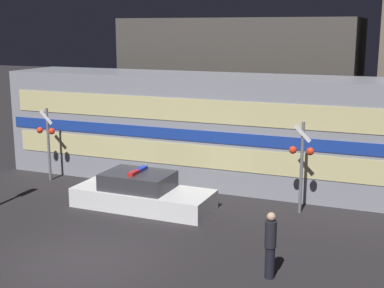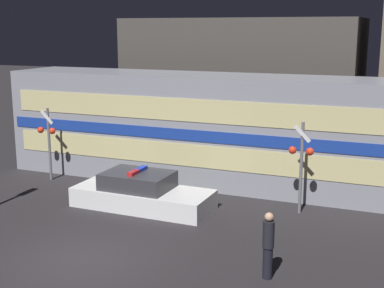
{
  "view_description": "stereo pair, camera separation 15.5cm",
  "coord_description": "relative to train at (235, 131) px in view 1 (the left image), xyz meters",
  "views": [
    {
      "loc": [
        7.63,
        -11.22,
        6.07
      ],
      "look_at": [
        0.51,
        6.41,
        1.93
      ],
      "focal_mm": 50.0,
      "sensor_mm": 36.0,
      "label": 1
    },
    {
      "loc": [
        7.77,
        -11.17,
        6.07
      ],
      "look_at": [
        0.51,
        6.41,
        1.93
      ],
      "focal_mm": 50.0,
      "sensor_mm": 36.0,
      "label": 2
    }
  ],
  "objects": [
    {
      "name": "crossing_signal_far",
      "position": [
        -7.09,
        -2.39,
        -0.33
      ],
      "size": [
        0.83,
        0.31,
        2.96
      ],
      "color": "slate",
      "rests_on": "ground_plane"
    },
    {
      "name": "building_left",
      "position": [
        -1.73,
        6.79,
        1.12
      ],
      "size": [
        11.41,
        5.77,
        6.53
      ],
      "color": "#47423D",
      "rests_on": "ground_plane"
    },
    {
      "name": "train",
      "position": [
        0.0,
        0.0,
        0.0
      ],
      "size": [
        19.08,
        3.01,
        4.29
      ],
      "color": "gray",
      "rests_on": "ground_plane"
    },
    {
      "name": "pedestrian",
      "position": [
        3.3,
        -7.53,
        -1.27
      ],
      "size": [
        0.29,
        0.29,
        1.71
      ],
      "color": "black",
      "rests_on": "ground_plane"
    },
    {
      "name": "crossing_signal_near",
      "position": [
        3.08,
        -2.53,
        -0.26
      ],
      "size": [
        0.83,
        0.31,
        3.09
      ],
      "color": "slate",
      "rests_on": "ground_plane"
    },
    {
      "name": "ground_plane",
      "position": [
        -1.52,
        -8.39,
        -2.14
      ],
      "size": [
        120.0,
        120.0,
        0.0
      ],
      "primitive_type": "plane",
      "color": "#262326"
    },
    {
      "name": "police_car",
      "position": [
        -2.07,
        -3.96,
        -1.65
      ],
      "size": [
        4.84,
        1.93,
        1.35
      ],
      "rotation": [
        0.0,
        0.0,
        -0.01
      ],
      "color": "silver",
      "rests_on": "ground_plane"
    }
  ]
}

